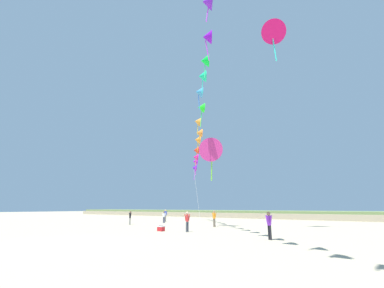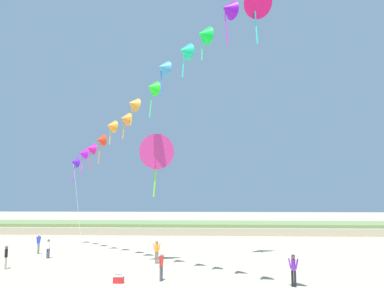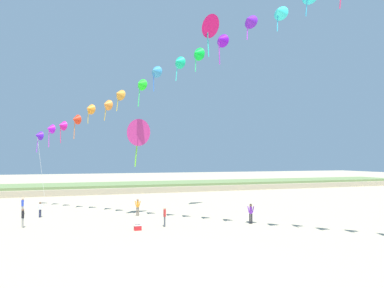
{
  "view_description": "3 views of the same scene",
  "coord_description": "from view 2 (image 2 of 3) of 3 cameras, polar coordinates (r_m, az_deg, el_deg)",
  "views": [
    {
      "loc": [
        14.81,
        -7.91,
        1.99
      ],
      "look_at": [
        -0.92,
        13.41,
        8.55
      ],
      "focal_mm": 24.0,
      "sensor_mm": 36.0,
      "label": 1
    },
    {
      "loc": [
        4.45,
        -14.37,
        4.84
      ],
      "look_at": [
        2.85,
        12.36,
        8.35
      ],
      "focal_mm": 38.0,
      "sensor_mm": 36.0,
      "label": 2
    },
    {
      "loc": [
        -5.82,
        -17.88,
        5.59
      ],
      "look_at": [
        3.42,
        9.36,
        6.87
      ],
      "focal_mm": 32.0,
      "sensor_mm": 36.0,
      "label": 3
    }
  ],
  "objects": [
    {
      "name": "dune_ridge",
      "position": [
        57.82,
        -1.02,
        -11.59
      ],
      "size": [
        120.0,
        11.37,
        1.36
      ],
      "color": "tan",
      "rests_on": "ground"
    },
    {
      "name": "person_near_left",
      "position": [
        35.41,
        -19.52,
        -13.49
      ],
      "size": [
        0.47,
        0.36,
        1.5
      ],
      "color": "#282D4C",
      "rests_on": "ground"
    },
    {
      "name": "person_near_right",
      "position": [
        24.75,
        -4.34,
        -16.48
      ],
      "size": [
        0.27,
        0.57,
        1.65
      ],
      "color": "#474C56",
      "rests_on": "ground"
    },
    {
      "name": "person_mid_center",
      "position": [
        31.01,
        -4.97,
        -14.63
      ],
      "size": [
        0.58,
        0.23,
        1.66
      ],
      "color": "#726656",
      "rests_on": "ground"
    },
    {
      "name": "person_far_left",
      "position": [
        38.24,
        -20.74,
        -12.79
      ],
      "size": [
        0.23,
        0.59,
        1.69
      ],
      "color": "gray",
      "rests_on": "ground"
    },
    {
      "name": "person_far_right",
      "position": [
        31.27,
        -24.64,
        -14.04
      ],
      "size": [
        0.29,
        0.53,
        1.57
      ],
      "color": "gray",
      "rests_on": "ground"
    },
    {
      "name": "person_far_center",
      "position": [
        23.84,
        14.05,
        -16.54
      ],
      "size": [
        0.56,
        0.38,
        1.72
      ],
      "color": "black",
      "rests_on": "ground"
    },
    {
      "name": "kite_banner_string",
      "position": [
        26.68,
        -1.19,
        12.65
      ],
      "size": [
        26.37,
        33.49,
        20.46
      ],
      "color": "#5618D3"
    },
    {
      "name": "large_kite_low_lead",
      "position": [
        34.57,
        8.9,
        19.09
      ],
      "size": [
        3.2,
        2.95,
        4.79
      ],
      "color": "#E70F62"
    },
    {
      "name": "large_kite_mid_trail",
      "position": [
        30.95,
        -5.14,
        -1.08
      ],
      "size": [
        2.9,
        2.04,
        4.8
      ],
      "color": "#D02F84"
    },
    {
      "name": "beach_cooler",
      "position": [
        24.66,
        -10.27,
        -18.17
      ],
      "size": [
        0.58,
        0.41,
        0.46
      ],
      "color": "red",
      "rests_on": "ground"
    }
  ]
}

